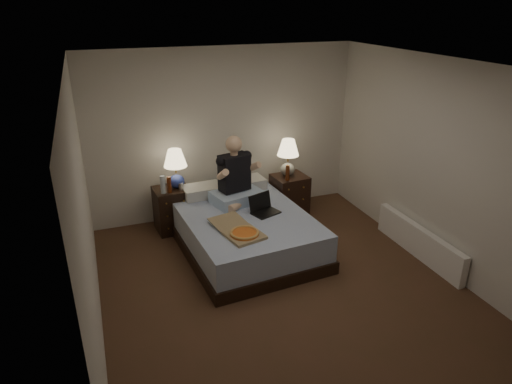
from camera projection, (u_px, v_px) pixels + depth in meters
name	position (u px, v px, depth m)	size (l,w,h in m)	color
floor	(283.00, 288.00, 5.28)	(4.00, 4.50, 0.00)	brown
ceiling	(289.00, 66.00, 4.30)	(4.00, 4.50, 0.00)	white
wall_back	(224.00, 134.00, 6.73)	(4.00, 2.50, 0.00)	silver
wall_front	(431.00, 318.00, 2.85)	(4.00, 2.50, 0.00)	silver
wall_left	(85.00, 218.00, 4.15)	(4.50, 2.50, 0.00)	silver
wall_right	(439.00, 166.00, 5.43)	(4.50, 2.50, 0.00)	silver
bed	(245.00, 231.00, 6.02)	(1.53, 2.04, 0.51)	#5471A9
nightstand_left	(173.00, 209.00, 6.50)	(0.49, 0.44, 0.64)	black
nightstand_right	(289.00, 195.00, 6.96)	(0.49, 0.44, 0.64)	black
lamp_left	(176.00, 169.00, 6.30)	(0.32, 0.32, 0.56)	navy
lamp_right	(288.00, 158.00, 6.75)	(0.32, 0.32, 0.56)	gray
water_bottle	(163.00, 185.00, 6.19)	(0.07, 0.07, 0.25)	silver
soda_can	(181.00, 187.00, 6.32)	(0.07, 0.07, 0.10)	beige
beer_bottle_left	(169.00, 185.00, 6.21)	(0.06, 0.06, 0.23)	#61260D
beer_bottle_right	(288.00, 173.00, 6.63)	(0.06, 0.06, 0.23)	#54220C
person	(236.00, 170.00, 6.08)	(0.66, 0.52, 0.93)	black
laptop	(266.00, 205.00, 5.89)	(0.34, 0.28, 0.24)	black
pizza_box	(244.00, 234.00, 5.34)	(0.40, 0.76, 0.08)	tan
radiator	(419.00, 242.00, 5.87)	(0.10, 1.60, 0.40)	white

